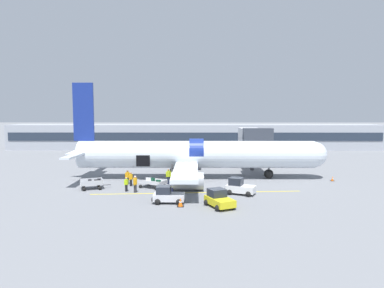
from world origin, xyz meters
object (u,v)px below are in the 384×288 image
(ground_crew_supervisor, at_px, (168,176))
(suitcase_on_tarmac_spare, at_px, (163,190))
(baggage_tug_rear, at_px, (239,187))
(ground_crew_driver, at_px, (135,184))
(ground_crew_loader_b, at_px, (184,177))
(baggage_cart_queued, at_px, (93,184))
(baggage_tug_lead, at_px, (168,195))
(airplane, at_px, (193,155))
(ground_crew_helper, at_px, (126,184))
(ground_crew_marshal, at_px, (131,179))
(suitcase_on_tarmac_upright, at_px, (171,189))
(ground_crew_loader_a, at_px, (128,177))
(baggage_cart_loading, at_px, (153,183))
(baggage_tug_mid, at_px, (219,199))

(ground_crew_supervisor, relative_size, suitcase_on_tarmac_spare, 2.69)
(baggage_tug_rear, height_order, ground_crew_driver, ground_crew_driver)
(baggage_tug_rear, distance_m, ground_crew_supervisor, 9.35)
(ground_crew_loader_b, xyz_separation_m, ground_crew_supervisor, (-1.90, 0.46, -0.00))
(baggage_tug_rear, distance_m, baggage_cart_queued, 16.35)
(baggage_tug_lead, height_order, ground_crew_supervisor, ground_crew_supervisor)
(airplane, distance_m, ground_crew_helper, 10.55)
(baggage_tug_lead, distance_m, ground_crew_marshal, 8.81)
(suitcase_on_tarmac_upright, bearing_deg, airplane, 73.39)
(ground_crew_loader_a, bearing_deg, ground_crew_loader_b, -2.49)
(baggage_cart_loading, relative_size, ground_crew_loader_a, 2.29)
(ground_crew_helper, bearing_deg, suitcase_on_tarmac_upright, -2.65)
(baggage_tug_lead, xyz_separation_m, ground_crew_helper, (-4.85, 4.63, 0.12))
(baggage_cart_loading, xyz_separation_m, suitcase_on_tarmac_spare, (1.30, -2.24, -0.24))
(baggage_tug_lead, height_order, ground_crew_driver, ground_crew_driver)
(ground_crew_marshal, bearing_deg, baggage_cart_loading, -18.95)
(baggage_tug_lead, height_order, ground_crew_marshal, ground_crew_marshal)
(ground_crew_driver, distance_m, suitcase_on_tarmac_spare, 3.06)
(ground_crew_loader_b, xyz_separation_m, suitcase_on_tarmac_spare, (-2.15, -3.89, -0.69))
(baggage_tug_rear, distance_m, ground_crew_marshal, 12.76)
(ground_crew_marshal, xyz_separation_m, suitcase_on_tarmac_upright, (4.93, -2.94, -0.49))
(ground_crew_marshal, bearing_deg, ground_crew_helper, -89.86)
(ground_crew_loader_a, xyz_separation_m, ground_crew_supervisor, (4.89, 0.16, 0.08))
(ground_crew_loader_b, relative_size, ground_crew_helper, 1.20)
(baggage_tug_rear, distance_m, ground_crew_loader_a, 13.65)
(suitcase_on_tarmac_spare, bearing_deg, ground_crew_driver, -179.57)
(baggage_cart_loading, xyz_separation_m, ground_crew_driver, (-1.69, -2.26, 0.43))
(ground_crew_supervisor, height_order, ground_crew_helper, ground_crew_supervisor)
(airplane, relative_size, ground_crew_supervisor, 18.42)
(ground_crew_loader_b, height_order, suitcase_on_tarmac_spare, ground_crew_loader_b)
(baggage_cart_queued, xyz_separation_m, ground_crew_loader_b, (10.23, 2.13, 0.42))
(ground_crew_supervisor, distance_m, ground_crew_helper, 5.79)
(ground_crew_helper, xyz_separation_m, ground_crew_marshal, (-0.01, 2.72, 0.05))
(ground_crew_supervisor, bearing_deg, suitcase_on_tarmac_upright, -81.35)
(suitcase_on_tarmac_spare, bearing_deg, ground_crew_loader_a, 137.92)
(baggage_tug_lead, xyz_separation_m, baggage_cart_queued, (-8.88, 5.92, -0.15))
(baggage_tug_lead, height_order, ground_crew_helper, baggage_tug_lead)
(ground_crew_loader_a, relative_size, ground_crew_supervisor, 0.92)
(baggage_tug_rear, relative_size, ground_crew_marshal, 2.04)
(ground_crew_supervisor, bearing_deg, baggage_tug_mid, -61.67)
(baggage_tug_rear, bearing_deg, suitcase_on_tarmac_upright, 172.12)
(ground_crew_helper, bearing_deg, ground_crew_loader_b, 28.90)
(airplane, bearing_deg, baggage_cart_loading, -128.47)
(ground_crew_marshal, bearing_deg, baggage_cart_queued, -160.42)
(baggage_tug_lead, distance_m, ground_crew_loader_b, 8.17)
(airplane, distance_m, ground_crew_marshal, 8.85)
(ground_crew_loader_b, bearing_deg, baggage_tug_lead, -99.49)
(baggage_tug_lead, xyz_separation_m, ground_crew_marshal, (-4.86, 7.35, 0.17))
(ground_crew_driver, xyz_separation_m, ground_crew_marshal, (-1.06, 3.20, -0.10))
(baggage_cart_loading, distance_m, ground_crew_loader_a, 3.87)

